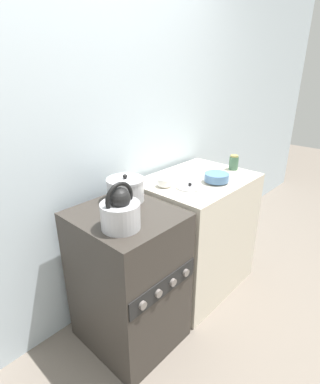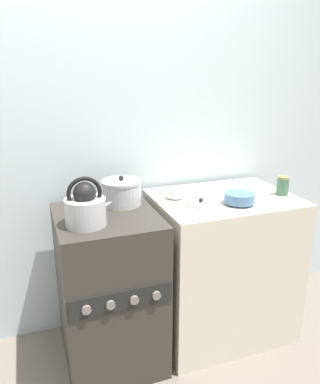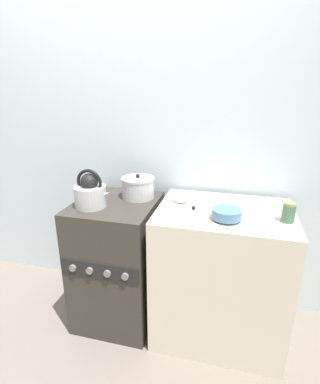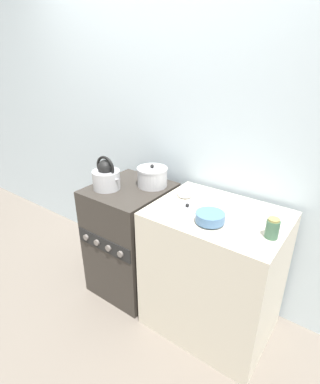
{
  "view_description": "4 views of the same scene",
  "coord_description": "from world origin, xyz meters",
  "px_view_note": "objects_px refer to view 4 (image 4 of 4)",
  "views": [
    {
      "loc": [
        -0.96,
        -0.85,
        1.64
      ],
      "look_at": [
        0.27,
        0.28,
        0.94
      ],
      "focal_mm": 28.0,
      "sensor_mm": 36.0,
      "label": 1
    },
    {
      "loc": [
        -0.36,
        -1.52,
        1.6
      ],
      "look_at": [
        0.31,
        0.33,
        0.97
      ],
      "focal_mm": 35.0,
      "sensor_mm": 36.0,
      "label": 2
    },
    {
      "loc": [
        0.75,
        -1.41,
        1.61
      ],
      "look_at": [
        0.31,
        0.3,
        0.99
      ],
      "focal_mm": 28.0,
      "sensor_mm": 36.0,
      "label": 3
    },
    {
      "loc": [
        1.37,
        -1.19,
        1.79
      ],
      "look_at": [
        0.28,
        0.29,
        0.93
      ],
      "focal_mm": 28.0,
      "sensor_mm": 36.0,
      "label": 4
    }
  ],
  "objects_px": {
    "small_ceramic_bowl": "(185,193)",
    "kettle": "(106,177)",
    "stove": "(131,239)",
    "storage_jar": "(272,228)",
    "enamel_bowl": "(210,217)",
    "loose_pot_lid": "(187,207)",
    "cooking_pot": "(152,177)"
  },
  "relations": [
    {
      "from": "enamel_bowl",
      "to": "loose_pot_lid",
      "type": "height_order",
      "value": "enamel_bowl"
    },
    {
      "from": "small_ceramic_bowl",
      "to": "enamel_bowl",
      "type": "bearing_deg",
      "value": -35.26
    },
    {
      "from": "enamel_bowl",
      "to": "storage_jar",
      "type": "relative_size",
      "value": 1.48
    },
    {
      "from": "small_ceramic_bowl",
      "to": "loose_pot_lid",
      "type": "distance_m",
      "value": 0.17
    },
    {
      "from": "kettle",
      "to": "small_ceramic_bowl",
      "type": "height_order",
      "value": "kettle"
    },
    {
      "from": "small_ceramic_bowl",
      "to": "kettle",
      "type": "bearing_deg",
      "value": -160.36
    },
    {
      "from": "enamel_bowl",
      "to": "small_ceramic_bowl",
      "type": "bearing_deg",
      "value": 144.74
    },
    {
      "from": "kettle",
      "to": "storage_jar",
      "type": "xyz_separation_m",
      "value": [
        1.17,
        0.04,
        -0.03
      ]
    },
    {
      "from": "enamel_bowl",
      "to": "storage_jar",
      "type": "xyz_separation_m",
      "value": [
        0.33,
        0.06,
        0.02
      ]
    },
    {
      "from": "kettle",
      "to": "small_ceramic_bowl",
      "type": "distance_m",
      "value": 0.58
    },
    {
      "from": "kettle",
      "to": "storage_jar",
      "type": "bearing_deg",
      "value": 2.1
    },
    {
      "from": "stove",
      "to": "kettle",
      "type": "xyz_separation_m",
      "value": [
        -0.12,
        -0.1,
        0.54
      ]
    },
    {
      "from": "enamel_bowl",
      "to": "small_ceramic_bowl",
      "type": "xyz_separation_m",
      "value": [
        -0.3,
        0.21,
        -0.01
      ]
    },
    {
      "from": "cooking_pot",
      "to": "loose_pot_lid",
      "type": "xyz_separation_m",
      "value": [
        0.41,
        -0.17,
        -0.05
      ]
    },
    {
      "from": "small_ceramic_bowl",
      "to": "loose_pot_lid",
      "type": "relative_size",
      "value": 0.53
    },
    {
      "from": "stove",
      "to": "loose_pot_lid",
      "type": "distance_m",
      "value": 0.7
    },
    {
      "from": "cooking_pot",
      "to": "storage_jar",
      "type": "height_order",
      "value": "cooking_pot"
    },
    {
      "from": "enamel_bowl",
      "to": "storage_jar",
      "type": "bearing_deg",
      "value": 10.21
    },
    {
      "from": "storage_jar",
      "to": "enamel_bowl",
      "type": "bearing_deg",
      "value": -169.79
    },
    {
      "from": "enamel_bowl",
      "to": "loose_pot_lid",
      "type": "distance_m",
      "value": 0.21
    },
    {
      "from": "kettle",
      "to": "small_ceramic_bowl",
      "type": "xyz_separation_m",
      "value": [
        0.54,
        0.19,
        -0.05
      ]
    },
    {
      "from": "kettle",
      "to": "cooking_pot",
      "type": "xyz_separation_m",
      "value": [
        0.24,
        0.23,
        -0.02
      ]
    },
    {
      "from": "stove",
      "to": "storage_jar",
      "type": "distance_m",
      "value": 1.17
    },
    {
      "from": "storage_jar",
      "to": "loose_pot_lid",
      "type": "bearing_deg",
      "value": 178.03
    },
    {
      "from": "kettle",
      "to": "loose_pot_lid",
      "type": "height_order",
      "value": "kettle"
    },
    {
      "from": "kettle",
      "to": "stove",
      "type": "bearing_deg",
      "value": 41.6
    },
    {
      "from": "cooking_pot",
      "to": "small_ceramic_bowl",
      "type": "bearing_deg",
      "value": -7.16
    },
    {
      "from": "cooking_pot",
      "to": "enamel_bowl",
      "type": "xyz_separation_m",
      "value": [
        0.61,
        -0.25,
        -0.02
      ]
    },
    {
      "from": "kettle",
      "to": "enamel_bowl",
      "type": "bearing_deg",
      "value": -1.11
    },
    {
      "from": "enamel_bowl",
      "to": "small_ceramic_bowl",
      "type": "distance_m",
      "value": 0.36
    },
    {
      "from": "small_ceramic_bowl",
      "to": "loose_pot_lid",
      "type": "height_order",
      "value": "small_ceramic_bowl"
    },
    {
      "from": "loose_pot_lid",
      "to": "small_ceramic_bowl",
      "type": "bearing_deg",
      "value": 126.98
    }
  ]
}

